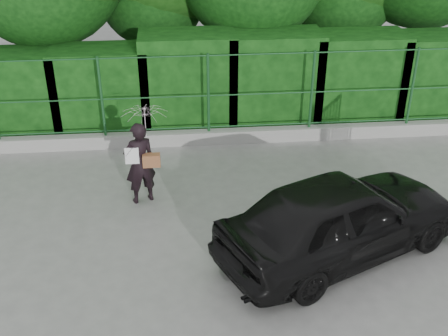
{
  "coord_description": "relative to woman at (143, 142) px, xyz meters",
  "views": [
    {
      "loc": [
        -0.33,
        -6.96,
        5.68
      ],
      "look_at": [
        0.44,
        1.3,
        1.1
      ],
      "focal_mm": 45.0,
      "sensor_mm": 36.0,
      "label": 1
    }
  ],
  "objects": [
    {
      "name": "ground",
      "position": [
        0.93,
        -2.19,
        -1.22
      ],
      "size": [
        80.0,
        80.0,
        0.0
      ],
      "primitive_type": "plane",
      "color": "gray"
    },
    {
      "name": "kerb",
      "position": [
        0.93,
        2.31,
        -1.07
      ],
      "size": [
        14.0,
        0.25,
        0.3
      ],
      "primitive_type": "cube",
      "color": "#9E9E99",
      "rests_on": "ground"
    },
    {
      "name": "fence",
      "position": [
        1.15,
        2.31,
        -0.02
      ],
      "size": [
        14.13,
        0.06,
        1.8
      ],
      "color": "#194B23",
      "rests_on": "kerb"
    },
    {
      "name": "hedge",
      "position": [
        0.95,
        3.31,
        -0.15
      ],
      "size": [
        14.2,
        1.2,
        2.29
      ],
      "color": "black",
      "rests_on": "ground"
    },
    {
      "name": "woman",
      "position": [
        0.0,
        0.0,
        0.0
      ],
      "size": [
        0.91,
        0.85,
        1.89
      ],
      "color": "black",
      "rests_on": "ground"
    },
    {
      "name": "car",
      "position": [
        3.13,
        -1.94,
        -0.52
      ],
      "size": [
        4.43,
        3.23,
        1.4
      ],
      "primitive_type": "imported",
      "rotation": [
        0.0,
        0.0,
        2.0
      ],
      "color": "black",
      "rests_on": "ground"
    }
  ]
}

